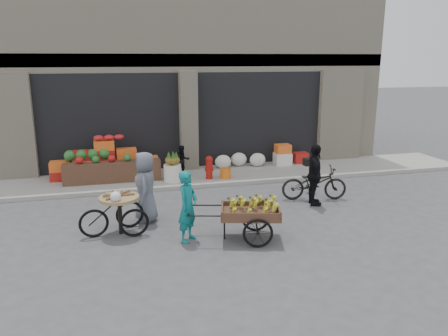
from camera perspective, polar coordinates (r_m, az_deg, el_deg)
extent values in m
plane|color=#424244|center=(9.91, 0.55, -7.58)|extent=(80.00, 80.00, 0.00)
cube|color=gray|center=(13.69, -3.87, -1.14)|extent=(18.00, 2.20, 0.12)
cube|color=beige|center=(17.26, -6.65, 13.53)|extent=(14.00, 6.00, 7.00)
cube|color=gray|center=(14.44, -5.05, 13.85)|extent=(14.00, 0.30, 0.40)
cube|color=black|center=(15.03, -14.71, 6.07)|extent=(4.40, 1.60, 3.10)
cube|color=black|center=(15.79, 3.66, 6.88)|extent=(4.40, 1.60, 3.10)
cube|color=beige|center=(14.38, -4.75, 6.14)|extent=(0.55, 0.80, 3.22)
cube|color=brown|center=(13.25, -14.35, -0.48)|extent=(2.80, 0.45, 0.60)
sphere|color=#1E5923|center=(13.66, -17.41, 1.64)|extent=(0.34, 0.34, 0.34)
cylinder|color=silver|center=(13.02, -6.73, -0.61)|extent=(0.52, 0.52, 0.50)
cylinder|color=#A5140F|center=(13.15, -1.95, -0.23)|extent=(0.20, 0.20, 0.56)
sphere|color=#A5140F|center=(13.08, -1.96, 1.13)|extent=(0.22, 0.22, 0.22)
cylinder|color=orange|center=(13.25, 0.21, -0.70)|extent=(0.32, 0.32, 0.30)
ellipsoid|color=silver|center=(14.57, 2.16, 0.96)|extent=(1.70, 0.60, 0.44)
imported|color=black|center=(13.60, -5.43, 1.00)|extent=(0.51, 0.43, 0.93)
cube|color=brown|center=(9.06, 3.45, -5.99)|extent=(1.37, 1.08, 0.11)
torus|color=black|center=(8.76, 4.45, -8.51)|extent=(0.60, 0.21, 0.61)
torus|color=black|center=(9.56, 4.12, -6.51)|extent=(0.60, 0.21, 0.61)
cylinder|color=black|center=(9.16, 0.05, -7.78)|extent=(0.04, 0.04, 0.50)
imported|color=#0E6D70|center=(8.94, -4.75, -5.02)|extent=(0.62, 0.65, 1.49)
cylinder|color=#9E7F51|center=(9.50, -13.55, -3.85)|extent=(0.94, 0.94, 0.07)
cube|color=black|center=(9.63, -13.41, -6.11)|extent=(0.09, 0.09, 0.80)
torus|color=black|center=(9.44, -11.62, -7.02)|extent=(0.62, 0.14, 0.62)
torus|color=black|center=(9.96, -12.20, -5.91)|extent=(0.62, 0.14, 0.62)
torus|color=black|center=(9.61, -16.65, -6.95)|extent=(0.62, 0.14, 0.62)
imported|color=slate|center=(10.12, -10.23, -2.46)|extent=(0.60, 0.85, 1.63)
imported|color=black|center=(11.82, 11.70, -1.95)|extent=(1.80, 0.96, 0.90)
imported|color=black|center=(11.30, 11.75, -0.91)|extent=(0.58, 0.99, 1.58)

